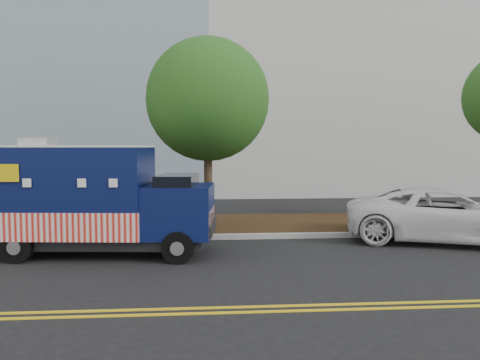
{
  "coord_description": "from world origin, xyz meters",
  "views": [
    {
      "loc": [
        1.71,
        -12.09,
        2.68
      ],
      "look_at": [
        2.7,
        0.6,
        1.79
      ],
      "focal_mm": 35.0,
      "sensor_mm": 36.0,
      "label": 1
    }
  ],
  "objects": [
    {
      "name": "tree_b",
      "position": [
        1.85,
        2.62,
        4.16
      ],
      "size": [
        3.84,
        3.84,
        6.09
      ],
      "color": "#38281C",
      "rests_on": "ground"
    },
    {
      "name": "centerline_far",
      "position": [
        0.0,
        -4.7,
        0.01
      ],
      "size": [
        120.0,
        0.1,
        0.01
      ],
      "primitive_type": "cube",
      "color": "gold",
      "rests_on": "ground"
    },
    {
      "name": "white_car",
      "position": [
        8.58,
        0.56,
        0.77
      ],
      "size": [
        6.09,
        4.3,
        1.54
      ],
      "primitive_type": "imported",
      "rotation": [
        0.0,
        0.0,
        1.22
      ],
      "color": "silver",
      "rests_on": "ground"
    },
    {
      "name": "centerline_near",
      "position": [
        0.0,
        -4.45,
        0.01
      ],
      "size": [
        120.0,
        0.1,
        0.01
      ],
      "primitive_type": "cube",
      "color": "gold",
      "rests_on": "ground"
    },
    {
      "name": "curb",
      "position": [
        0.0,
        1.4,
        0.07
      ],
      "size": [
        120.0,
        0.18,
        0.15
      ],
      "primitive_type": "cube",
      "color": "#9E9E99",
      "rests_on": "ground"
    },
    {
      "name": "ground",
      "position": [
        0.0,
        0.0,
        0.0
      ],
      "size": [
        120.0,
        120.0,
        0.0
      ],
      "primitive_type": "plane",
      "color": "black",
      "rests_on": "ground"
    },
    {
      "name": "food_truck",
      "position": [
        -1.08,
        -0.24,
        1.32
      ],
      "size": [
        5.7,
        2.58,
        2.92
      ],
      "rotation": [
        0.0,
        0.0,
        -0.1
      ],
      "color": "black",
      "rests_on": "ground"
    },
    {
      "name": "mulch_strip",
      "position": [
        0.0,
        3.5,
        0.07
      ],
      "size": [
        120.0,
        4.0,
        0.15
      ],
      "primitive_type": "cube",
      "color": "black",
      "rests_on": "ground"
    }
  ]
}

